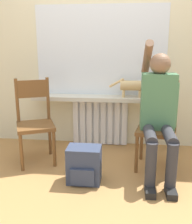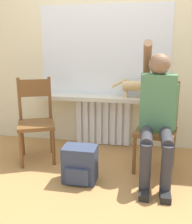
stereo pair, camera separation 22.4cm
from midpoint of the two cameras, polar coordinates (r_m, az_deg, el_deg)
The scene contains 10 objects.
ground_plane at distance 2.50m, azimuth -4.48°, elevation -16.61°, with size 12.00×12.00×0.00m, color #B27F47.
wall_with_window at distance 3.35m, azimuth -0.89°, elevation 15.62°, with size 7.00×0.06×2.70m.
radiator at distance 3.42m, azimuth -0.98°, elevation -2.14°, with size 0.71×0.08×0.61m.
windowsill at distance 3.26m, azimuth -1.18°, elevation 3.02°, with size 1.68×0.25×0.05m.
window_glass at distance 3.32m, azimuth -0.96°, elevation 13.15°, with size 1.62×0.01×1.09m.
chair_left at distance 2.99m, azimuth -15.27°, elevation -1.94°, with size 0.52×0.52×0.93m.
chair_right at distance 2.80m, azimuth 10.93°, elevation -2.83°, with size 0.46×0.46×0.93m.
person at distance 2.62m, azimuth 11.17°, elevation 0.52°, with size 0.36×1.03×1.34m.
cat at distance 3.20m, azimuth 6.43°, elevation 5.72°, with size 0.50×0.12×0.23m.
backpack at distance 2.56m, azimuth -5.17°, elevation -11.44°, with size 0.32×0.25×0.35m.
Camera 1 is at (0.31, -2.11, 1.30)m, focal length 42.00 mm.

